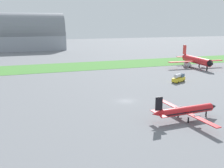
{
  "coord_description": "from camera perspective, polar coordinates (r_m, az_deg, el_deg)",
  "views": [
    {
      "loc": [
        -29.31,
        -70.62,
        22.58
      ],
      "look_at": [
        -0.79,
        10.16,
        3.0
      ],
      "focal_mm": 43.47,
      "sensor_mm": 36.0,
      "label": 1
    }
  ],
  "objects": [
    {
      "name": "hangar_distant",
      "position": [
        234.67,
        -16.81,
        10.16
      ],
      "size": [
        54.4,
        25.96,
        29.97
      ],
      "color": "#9399A3",
      "rests_on": "ground_plane"
    },
    {
      "name": "airplane_parked_jet_far",
      "position": [
        143.94,
        17.24,
        4.8
      ],
      "size": [
        29.79,
        29.25,
        10.52
      ],
      "rotation": [
        0.0,
        0.0,
        4.63
      ],
      "color": "red",
      "rests_on": "ground_plane"
    },
    {
      "name": "fuel_truck_near_gate",
      "position": [
        107.62,
        13.85,
        1.25
      ],
      "size": [
        6.84,
        5.28,
        3.29
      ],
      "rotation": [
        0.0,
        0.0,
        0.51
      ],
      "color": "yellow",
      "rests_on": "ground_plane"
    },
    {
      "name": "airplane_foreground_turboprop",
      "position": [
        66.2,
        15.22,
        -5.39
      ],
      "size": [
        18.36,
        21.44,
        6.42
      ],
      "rotation": [
        0.0,
        0.0,
        0.05
      ],
      "color": "red",
      "rests_on": "ground_plane"
    },
    {
      "name": "grass_taxiway_strip",
      "position": [
        142.9,
        -7.38,
        3.69
      ],
      "size": [
        360.0,
        28.0,
        0.08
      ],
      "primitive_type": "cube",
      "color": "#478438",
      "rests_on": "ground_plane"
    },
    {
      "name": "ground_plane",
      "position": [
        79.72,
        2.97,
        -3.6
      ],
      "size": [
        600.0,
        600.0,
        0.0
      ],
      "primitive_type": "plane",
      "color": "slate"
    }
  ]
}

